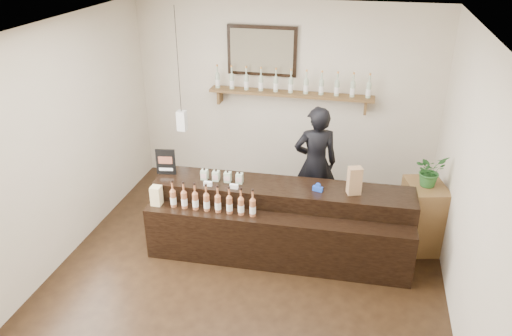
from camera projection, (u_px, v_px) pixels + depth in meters
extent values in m
plane|color=black|center=(246.00, 277.00, 5.83)|extent=(5.00, 5.00, 0.00)
plane|color=beige|center=(285.00, 97.00, 7.41)|extent=(4.50, 0.00, 4.50)
plane|color=beige|center=(53.00, 150.00, 5.67)|extent=(0.00, 5.00, 5.00)
plane|color=beige|center=(472.00, 192.00, 4.77)|extent=(0.00, 5.00, 5.00)
plane|color=white|center=(243.00, 33.00, 4.61)|extent=(5.00, 5.00, 0.00)
cube|color=brown|center=(290.00, 94.00, 7.24)|extent=(2.40, 0.25, 0.04)
cube|color=brown|center=(220.00, 96.00, 7.53)|extent=(0.04, 0.20, 0.20)
cube|color=brown|center=(365.00, 106.00, 7.10)|extent=(0.04, 0.20, 0.20)
cube|color=black|center=(262.00, 51.00, 7.16)|extent=(1.02, 0.04, 0.72)
cube|color=#4C4330|center=(262.00, 51.00, 7.14)|extent=(0.92, 0.01, 0.62)
cube|color=white|center=(182.00, 121.00, 6.95)|extent=(0.12, 0.12, 0.28)
cylinder|color=black|center=(178.00, 61.00, 6.58)|extent=(0.01, 0.01, 1.41)
cylinder|color=#ADC1A1|center=(218.00, 81.00, 7.40)|extent=(0.07, 0.07, 0.20)
cone|color=#ADC1A1|center=(217.00, 73.00, 7.35)|extent=(0.07, 0.07, 0.05)
cylinder|color=#ADC1A1|center=(217.00, 69.00, 7.32)|extent=(0.02, 0.02, 0.07)
cylinder|color=#E39543|center=(217.00, 65.00, 7.30)|extent=(0.03, 0.03, 0.02)
cylinder|color=white|center=(218.00, 82.00, 7.41)|extent=(0.07, 0.07, 0.09)
cylinder|color=#ADC1A1|center=(232.00, 82.00, 7.36)|extent=(0.07, 0.07, 0.20)
cone|color=#ADC1A1|center=(232.00, 73.00, 7.30)|extent=(0.07, 0.07, 0.05)
cylinder|color=#ADC1A1|center=(232.00, 69.00, 7.28)|extent=(0.02, 0.02, 0.07)
cylinder|color=#E39543|center=(232.00, 66.00, 7.25)|extent=(0.03, 0.03, 0.02)
cylinder|color=white|center=(232.00, 83.00, 7.37)|extent=(0.07, 0.07, 0.09)
cylinder|color=#ADC1A1|center=(246.00, 83.00, 7.31)|extent=(0.07, 0.07, 0.20)
cone|color=#ADC1A1|center=(246.00, 74.00, 7.26)|extent=(0.07, 0.07, 0.05)
cylinder|color=#ADC1A1|center=(246.00, 70.00, 7.23)|extent=(0.02, 0.02, 0.07)
cylinder|color=#E39543|center=(246.00, 67.00, 7.21)|extent=(0.03, 0.03, 0.02)
cylinder|color=white|center=(246.00, 84.00, 7.32)|extent=(0.07, 0.07, 0.09)
cylinder|color=#ADC1A1|center=(261.00, 84.00, 7.27)|extent=(0.07, 0.07, 0.20)
cone|color=#ADC1A1|center=(261.00, 75.00, 7.21)|extent=(0.07, 0.07, 0.05)
cylinder|color=#ADC1A1|center=(261.00, 71.00, 7.19)|extent=(0.02, 0.02, 0.07)
cylinder|color=#E39543|center=(261.00, 68.00, 7.17)|extent=(0.03, 0.03, 0.02)
cylinder|color=white|center=(261.00, 85.00, 7.28)|extent=(0.07, 0.07, 0.09)
cylinder|color=#ADC1A1|center=(276.00, 85.00, 7.23)|extent=(0.07, 0.07, 0.20)
cone|color=#ADC1A1|center=(276.00, 76.00, 7.17)|extent=(0.07, 0.07, 0.05)
cylinder|color=#ADC1A1|center=(276.00, 72.00, 7.14)|extent=(0.02, 0.02, 0.07)
cylinder|color=#E39543|center=(276.00, 69.00, 7.12)|extent=(0.03, 0.03, 0.02)
cylinder|color=white|center=(276.00, 86.00, 7.24)|extent=(0.07, 0.07, 0.09)
cylinder|color=#ADC1A1|center=(291.00, 86.00, 7.18)|extent=(0.07, 0.07, 0.20)
cone|color=#ADC1A1|center=(291.00, 77.00, 7.13)|extent=(0.07, 0.07, 0.05)
cylinder|color=#ADC1A1|center=(291.00, 73.00, 7.10)|extent=(0.02, 0.02, 0.07)
cylinder|color=#E39543|center=(291.00, 70.00, 7.08)|extent=(0.03, 0.03, 0.02)
cylinder|color=white|center=(291.00, 87.00, 7.19)|extent=(0.07, 0.07, 0.09)
cylinder|color=#ADC1A1|center=(306.00, 87.00, 7.14)|extent=(0.07, 0.07, 0.20)
cone|color=#ADC1A1|center=(306.00, 78.00, 7.08)|extent=(0.07, 0.07, 0.05)
cylinder|color=#ADC1A1|center=(306.00, 74.00, 7.06)|extent=(0.02, 0.02, 0.07)
cylinder|color=#E39543|center=(307.00, 71.00, 7.04)|extent=(0.03, 0.03, 0.02)
cylinder|color=white|center=(306.00, 88.00, 7.15)|extent=(0.07, 0.07, 0.09)
cylinder|color=#ADC1A1|center=(321.00, 88.00, 7.10)|extent=(0.07, 0.07, 0.20)
cone|color=#ADC1A1|center=(322.00, 79.00, 7.04)|extent=(0.07, 0.07, 0.05)
cylinder|color=#ADC1A1|center=(322.00, 75.00, 7.01)|extent=(0.02, 0.02, 0.07)
cylinder|color=#E39543|center=(322.00, 71.00, 6.99)|extent=(0.03, 0.03, 0.02)
cylinder|color=white|center=(321.00, 89.00, 7.10)|extent=(0.07, 0.07, 0.09)
cylinder|color=#ADC1A1|center=(337.00, 89.00, 7.05)|extent=(0.07, 0.07, 0.20)
cone|color=#ADC1A1|center=(337.00, 80.00, 7.00)|extent=(0.07, 0.07, 0.05)
cylinder|color=#ADC1A1|center=(338.00, 76.00, 6.97)|extent=(0.02, 0.02, 0.07)
cylinder|color=#E39543|center=(338.00, 72.00, 6.95)|extent=(0.03, 0.03, 0.02)
cylinder|color=white|center=(337.00, 90.00, 7.06)|extent=(0.07, 0.07, 0.09)
cylinder|color=#ADC1A1|center=(353.00, 90.00, 7.01)|extent=(0.07, 0.07, 0.20)
cone|color=#ADC1A1|center=(353.00, 81.00, 6.95)|extent=(0.07, 0.07, 0.05)
cylinder|color=#ADC1A1|center=(354.00, 77.00, 6.93)|extent=(0.02, 0.02, 0.07)
cylinder|color=#E39543|center=(354.00, 73.00, 6.91)|extent=(0.03, 0.03, 0.02)
cylinder|color=white|center=(352.00, 91.00, 7.02)|extent=(0.07, 0.07, 0.09)
cylinder|color=#ADC1A1|center=(369.00, 91.00, 6.96)|extent=(0.07, 0.07, 0.20)
cone|color=#ADC1A1|center=(369.00, 82.00, 6.91)|extent=(0.07, 0.07, 0.05)
cylinder|color=#ADC1A1|center=(370.00, 78.00, 6.88)|extent=(0.02, 0.02, 0.07)
cylinder|color=#E39543|center=(370.00, 74.00, 6.86)|extent=(0.03, 0.03, 0.02)
cylinder|color=white|center=(368.00, 92.00, 6.97)|extent=(0.07, 0.07, 0.09)
cube|color=black|center=(282.00, 217.00, 6.20)|extent=(3.16, 0.64, 0.88)
cube|color=black|center=(276.00, 243.00, 5.88)|extent=(3.15, 0.37, 0.67)
cube|color=white|center=(208.00, 184.00, 5.99)|extent=(0.10, 0.04, 0.05)
cube|color=white|center=(234.00, 186.00, 5.92)|extent=(0.10, 0.04, 0.05)
cube|color=#E1C989|center=(157.00, 200.00, 6.00)|extent=(0.12, 0.12, 0.12)
cube|color=#E1C989|center=(156.00, 191.00, 5.94)|extent=(0.12, 0.12, 0.12)
cube|color=#ADC1A1|center=(205.00, 175.00, 6.13)|extent=(0.08, 0.08, 0.13)
cube|color=beige|center=(203.00, 176.00, 6.09)|extent=(0.07, 0.00, 0.06)
cylinder|color=black|center=(204.00, 169.00, 6.10)|extent=(0.02, 0.02, 0.03)
cube|color=#ADC1A1|center=(216.00, 176.00, 6.10)|extent=(0.08, 0.08, 0.13)
cube|color=beige|center=(215.00, 177.00, 6.06)|extent=(0.07, 0.00, 0.06)
cylinder|color=black|center=(216.00, 170.00, 6.07)|extent=(0.02, 0.02, 0.03)
cube|color=#ADC1A1|center=(228.00, 177.00, 6.07)|extent=(0.08, 0.08, 0.13)
cube|color=beige|center=(227.00, 179.00, 6.03)|extent=(0.07, 0.00, 0.06)
cylinder|color=black|center=(228.00, 172.00, 6.04)|extent=(0.02, 0.02, 0.03)
cube|color=#ADC1A1|center=(239.00, 178.00, 6.04)|extent=(0.08, 0.08, 0.13)
cube|color=beige|center=(239.00, 180.00, 6.00)|extent=(0.07, 0.00, 0.06)
cylinder|color=black|center=(239.00, 173.00, 6.01)|extent=(0.02, 0.02, 0.03)
cylinder|color=#9D5935|center=(173.00, 199.00, 5.93)|extent=(0.07, 0.07, 0.20)
cone|color=#9D5935|center=(172.00, 189.00, 5.88)|extent=(0.07, 0.07, 0.05)
cylinder|color=#9D5935|center=(172.00, 185.00, 5.85)|extent=(0.02, 0.02, 0.07)
cylinder|color=black|center=(172.00, 181.00, 5.83)|extent=(0.03, 0.03, 0.02)
cylinder|color=white|center=(173.00, 200.00, 5.94)|extent=(0.07, 0.07, 0.09)
cylinder|color=#9D5935|center=(184.00, 200.00, 5.91)|extent=(0.07, 0.07, 0.20)
cone|color=#9D5935|center=(184.00, 191.00, 5.85)|extent=(0.07, 0.07, 0.05)
cylinder|color=#9D5935|center=(183.00, 186.00, 5.83)|extent=(0.02, 0.02, 0.07)
cylinder|color=black|center=(183.00, 183.00, 5.80)|extent=(0.03, 0.03, 0.02)
cylinder|color=white|center=(184.00, 202.00, 5.92)|extent=(0.07, 0.07, 0.09)
cylinder|color=#9D5935|center=(195.00, 201.00, 5.88)|extent=(0.07, 0.07, 0.20)
cone|color=#9D5935|center=(195.00, 192.00, 5.82)|extent=(0.07, 0.07, 0.05)
cylinder|color=#9D5935|center=(195.00, 187.00, 5.80)|extent=(0.02, 0.02, 0.07)
cylinder|color=black|center=(194.00, 184.00, 5.78)|extent=(0.03, 0.03, 0.02)
cylinder|color=white|center=(195.00, 203.00, 5.89)|extent=(0.07, 0.07, 0.09)
cylinder|color=#9D5935|center=(207.00, 203.00, 5.85)|extent=(0.07, 0.07, 0.20)
cone|color=#9D5935|center=(206.00, 193.00, 5.80)|extent=(0.07, 0.07, 0.05)
cylinder|color=#9D5935|center=(206.00, 189.00, 5.77)|extent=(0.02, 0.02, 0.07)
cylinder|color=black|center=(206.00, 185.00, 5.75)|extent=(0.03, 0.03, 0.02)
cylinder|color=white|center=(207.00, 204.00, 5.86)|extent=(0.07, 0.07, 0.09)
cylinder|color=#9D5935|center=(218.00, 204.00, 5.82)|extent=(0.07, 0.07, 0.20)
cone|color=#9D5935|center=(218.00, 195.00, 5.77)|extent=(0.07, 0.07, 0.05)
cylinder|color=#9D5935|center=(217.00, 190.00, 5.74)|extent=(0.02, 0.02, 0.07)
cylinder|color=black|center=(217.00, 186.00, 5.72)|extent=(0.03, 0.03, 0.02)
cylinder|color=white|center=(218.00, 206.00, 5.83)|extent=(0.07, 0.07, 0.09)
cylinder|color=#9D5935|center=(229.00, 205.00, 5.80)|extent=(0.07, 0.07, 0.20)
cone|color=#9D5935|center=(229.00, 196.00, 5.74)|extent=(0.07, 0.07, 0.05)
cylinder|color=#9D5935|center=(229.00, 191.00, 5.71)|extent=(0.02, 0.02, 0.07)
cylinder|color=black|center=(229.00, 188.00, 5.69)|extent=(0.03, 0.03, 0.02)
cylinder|color=white|center=(229.00, 207.00, 5.81)|extent=(0.07, 0.07, 0.09)
cylinder|color=#9D5935|center=(241.00, 207.00, 5.77)|extent=(0.07, 0.07, 0.20)
cone|color=#9D5935|center=(241.00, 197.00, 5.71)|extent=(0.07, 0.07, 0.05)
cylinder|color=#9D5935|center=(241.00, 193.00, 5.69)|extent=(0.02, 0.02, 0.07)
cylinder|color=black|center=(241.00, 189.00, 5.67)|extent=(0.03, 0.03, 0.02)
cylinder|color=white|center=(241.00, 208.00, 5.78)|extent=(0.07, 0.07, 0.09)
cylinder|color=#9D5935|center=(253.00, 208.00, 5.74)|extent=(0.07, 0.07, 0.20)
cone|color=#9D5935|center=(253.00, 198.00, 5.69)|extent=(0.07, 0.07, 0.05)
cylinder|color=#9D5935|center=(253.00, 194.00, 5.66)|extent=(0.02, 0.02, 0.07)
cylinder|color=black|center=(253.00, 190.00, 5.64)|extent=(0.03, 0.03, 0.02)
cylinder|color=white|center=(253.00, 210.00, 5.75)|extent=(0.07, 0.07, 0.09)
cube|color=black|center=(166.00, 162.00, 6.21)|extent=(0.24, 0.06, 0.34)
cube|color=brown|center=(165.00, 160.00, 6.18)|extent=(0.17, 0.03, 0.10)
cube|color=white|center=(166.00, 169.00, 6.24)|extent=(0.17, 0.03, 0.04)
cube|color=#9D6F4B|center=(354.00, 181.00, 5.75)|extent=(0.18, 0.16, 0.33)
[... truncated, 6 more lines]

